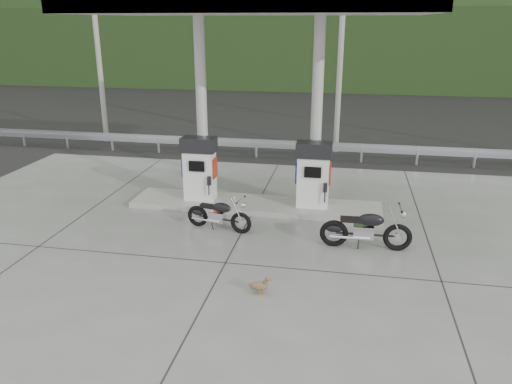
% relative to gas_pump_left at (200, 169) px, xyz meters
% --- Properties ---
extents(ground, '(160.00, 160.00, 0.00)m').
position_rel_gas_pump_left_xyz_m(ground, '(1.60, -2.50, -1.07)').
color(ground, black).
rests_on(ground, ground).
extents(forecourt_apron, '(18.00, 14.00, 0.02)m').
position_rel_gas_pump_left_xyz_m(forecourt_apron, '(1.60, -2.50, -1.06)').
color(forecourt_apron, slate).
rests_on(forecourt_apron, ground).
extents(pump_island, '(7.00, 1.40, 0.15)m').
position_rel_gas_pump_left_xyz_m(pump_island, '(1.60, 0.00, -0.98)').
color(pump_island, gray).
rests_on(pump_island, forecourt_apron).
extents(gas_pump_left, '(0.95, 0.55, 1.80)m').
position_rel_gas_pump_left_xyz_m(gas_pump_left, '(0.00, 0.00, 0.00)').
color(gas_pump_left, white).
rests_on(gas_pump_left, pump_island).
extents(gas_pump_right, '(0.95, 0.55, 1.80)m').
position_rel_gas_pump_left_xyz_m(gas_pump_right, '(3.20, 0.00, 0.00)').
color(gas_pump_right, white).
rests_on(gas_pump_right, pump_island).
extents(canopy_column_left, '(0.30, 0.30, 5.00)m').
position_rel_gas_pump_left_xyz_m(canopy_column_left, '(0.00, 0.40, 1.60)').
color(canopy_column_left, silver).
rests_on(canopy_column_left, pump_island).
extents(canopy_column_right, '(0.30, 0.30, 5.00)m').
position_rel_gas_pump_left_xyz_m(canopy_column_right, '(3.20, 0.40, 1.60)').
color(canopy_column_right, silver).
rests_on(canopy_column_right, pump_island).
extents(canopy_roof, '(8.50, 5.00, 0.40)m').
position_rel_gas_pump_left_xyz_m(canopy_roof, '(1.60, 0.00, 4.30)').
color(canopy_roof, silver).
rests_on(canopy_roof, canopy_column_left).
extents(guardrail, '(26.00, 0.16, 1.42)m').
position_rel_gas_pump_left_xyz_m(guardrail, '(1.60, 5.50, -0.36)').
color(guardrail, '#A7A9AF').
rests_on(guardrail, ground).
extents(road, '(60.00, 7.00, 0.01)m').
position_rel_gas_pump_left_xyz_m(road, '(1.60, 9.00, -1.07)').
color(road, black).
rests_on(road, ground).
extents(utility_pole_a, '(0.22, 0.22, 8.00)m').
position_rel_gas_pump_left_xyz_m(utility_pole_a, '(-6.40, 7.00, 2.93)').
color(utility_pole_a, gray).
rests_on(utility_pole_a, ground).
extents(utility_pole_b, '(0.22, 0.22, 8.00)m').
position_rel_gas_pump_left_xyz_m(utility_pole_b, '(3.60, 7.00, 2.93)').
color(utility_pole_b, gray).
rests_on(utility_pole_b, ground).
extents(tree_band, '(80.00, 6.00, 6.00)m').
position_rel_gas_pump_left_xyz_m(tree_band, '(1.60, 27.50, 1.93)').
color(tree_band, black).
rests_on(tree_band, ground).
extents(forested_hills, '(100.00, 40.00, 140.00)m').
position_rel_gas_pump_left_xyz_m(forested_hills, '(1.60, 57.50, -1.07)').
color(forested_hills, black).
rests_on(forested_hills, ground).
extents(motorcycle_left, '(1.73, 0.85, 0.78)m').
position_rel_gas_pump_left_xyz_m(motorcycle_left, '(0.99, -1.73, -0.66)').
color(motorcycle_left, black).
rests_on(motorcycle_left, forecourt_apron).
extents(motorcycle_right, '(1.97, 0.66, 0.93)m').
position_rel_gas_pump_left_xyz_m(motorcycle_right, '(4.59, -2.17, -0.59)').
color(motorcycle_right, black).
rests_on(motorcycle_right, forecourt_apron).
extents(duck, '(0.44, 0.14, 0.31)m').
position_rel_gas_pump_left_xyz_m(duck, '(2.54, -4.64, -0.89)').
color(duck, brown).
rests_on(duck, forecourt_apron).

